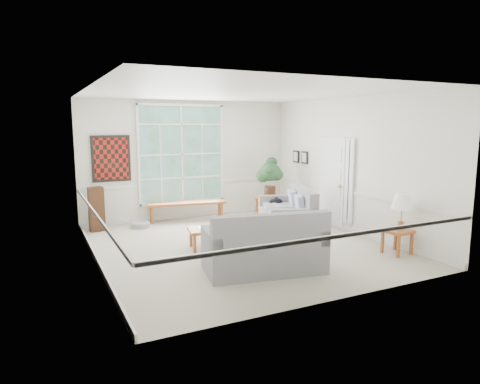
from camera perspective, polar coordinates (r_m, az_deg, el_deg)
name	(u,v)px	position (r m, az deg, el deg)	size (l,w,h in m)	color
floor	(240,246)	(8.63, -0.01, -7.17)	(5.50, 6.00, 0.01)	#AFA895
ceiling	(240,92)	(8.31, -0.02, 13.15)	(5.50, 6.00, 0.02)	white
wall_back	(189,160)	(11.10, -6.84, 4.30)	(5.50, 0.02, 3.00)	white
wall_front	(339,193)	(5.82, 13.05, -0.12)	(5.50, 0.02, 3.00)	white
wall_left	(92,179)	(7.56, -19.11, 1.67)	(0.02, 6.00, 3.00)	white
wall_right	(351,165)	(9.85, 14.54, 3.48)	(0.02, 6.00, 3.00)	white
window_back	(182,154)	(10.99, -7.77, 5.01)	(2.30, 0.08, 2.40)	white
entry_door	(332,182)	(10.34, 12.12, 1.30)	(0.08, 0.90, 2.10)	white
door_sidelight	(350,181)	(9.84, 14.40, 1.43)	(0.08, 0.26, 1.90)	white
wall_art	(111,159)	(10.57, -16.81, 4.28)	(0.90, 0.06, 1.10)	#59130E
wall_frame_near	(304,158)	(11.21, 8.58, 4.56)	(0.04, 0.26, 0.32)	black
wall_frame_far	(296,157)	(11.54, 7.45, 4.71)	(0.04, 0.26, 0.32)	black
loveseat_right	(286,210)	(9.55, 6.15, -2.46)	(0.97, 1.88, 1.02)	gray
loveseat_front	(264,240)	(7.08, 3.17, -6.42)	(1.92, 0.99, 1.04)	gray
coffee_table	(217,238)	(8.43, -3.13, -6.12)	(1.08, 0.59, 0.40)	#9F5122
pewter_bowl	(214,226)	(8.36, -3.48, -4.57)	(0.30, 0.30, 0.07)	#9D9DA2
window_bench	(187,211)	(10.89, -7.10, -2.57)	(1.96, 0.38, 0.46)	#9F5122
end_table	(269,206)	(11.22, 3.82, -1.92)	(0.56, 0.56, 0.56)	#9F5122
houseplant	(270,176)	(11.09, 4.02, 2.09)	(0.60, 0.60, 1.02)	#234726
side_table	(397,242)	(8.56, 20.19, -6.24)	(0.45, 0.45, 0.46)	#9F5122
table_lamp	(402,212)	(8.48, 20.75, -2.46)	(0.39, 0.39, 0.67)	white
pet_bed	(141,225)	(10.35, -13.12, -4.27)	(0.43, 0.43, 0.13)	gray
floor_speaker	(96,209)	(10.20, -18.61, -2.18)	(0.31, 0.25, 1.01)	#3B2012
cat	(276,201)	(10.16, 4.81, -1.23)	(0.34, 0.24, 0.16)	black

